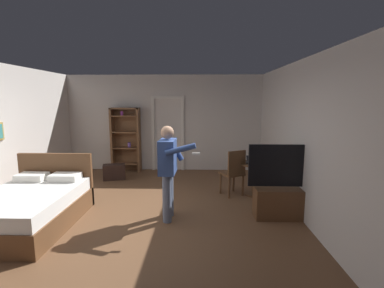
{
  "coord_description": "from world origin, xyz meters",
  "views": [
    {
      "loc": [
        1.0,
        -4.62,
        2.03
      ],
      "look_at": [
        0.87,
        0.28,
        1.25
      ],
      "focal_mm": 26.32,
      "sensor_mm": 36.0,
      "label": 1
    }
  ],
  "objects_px": {
    "person_blue_shirt": "(168,166)",
    "suitcase_dark": "(114,172)",
    "side_table": "(255,173)",
    "wooden_chair": "(234,171)",
    "laptop": "(254,161)",
    "tv_flatscreen": "(283,196)",
    "bed": "(30,207)",
    "bookshelf": "(126,137)",
    "bottle_on_table": "(263,159)"
  },
  "relations": [
    {
      "from": "side_table",
      "to": "laptop",
      "type": "xyz_separation_m",
      "value": [
        -0.03,
        -0.04,
        0.28
      ]
    },
    {
      "from": "bottle_on_table",
      "to": "wooden_chair",
      "type": "relative_size",
      "value": 0.26
    },
    {
      "from": "side_table",
      "to": "suitcase_dark",
      "type": "bearing_deg",
      "value": 161.84
    },
    {
      "from": "suitcase_dark",
      "to": "bed",
      "type": "bearing_deg",
      "value": -117.86
    },
    {
      "from": "tv_flatscreen",
      "to": "suitcase_dark",
      "type": "xyz_separation_m",
      "value": [
        -3.63,
        2.28,
        -0.2
      ]
    },
    {
      "from": "tv_flatscreen",
      "to": "wooden_chair",
      "type": "distance_m",
      "value": 1.32
    },
    {
      "from": "tv_flatscreen",
      "to": "laptop",
      "type": "distance_m",
      "value": 1.22
    },
    {
      "from": "bookshelf",
      "to": "suitcase_dark",
      "type": "bearing_deg",
      "value": -96.67
    },
    {
      "from": "bottle_on_table",
      "to": "person_blue_shirt",
      "type": "relative_size",
      "value": 0.16
    },
    {
      "from": "tv_flatscreen",
      "to": "suitcase_dark",
      "type": "bearing_deg",
      "value": 147.96
    },
    {
      "from": "side_table",
      "to": "laptop",
      "type": "relative_size",
      "value": 1.99
    },
    {
      "from": "wooden_chair",
      "to": "person_blue_shirt",
      "type": "distance_m",
      "value": 1.77
    },
    {
      "from": "bottle_on_table",
      "to": "laptop",
      "type": "bearing_deg",
      "value": 167.98
    },
    {
      "from": "bed",
      "to": "laptop",
      "type": "bearing_deg",
      "value": 21.3
    },
    {
      "from": "laptop",
      "to": "person_blue_shirt",
      "type": "relative_size",
      "value": 0.22
    },
    {
      "from": "side_table",
      "to": "bottle_on_table",
      "type": "relative_size",
      "value": 2.71
    },
    {
      "from": "tv_flatscreen",
      "to": "person_blue_shirt",
      "type": "height_order",
      "value": "person_blue_shirt"
    },
    {
      "from": "laptop",
      "to": "suitcase_dark",
      "type": "distance_m",
      "value": 3.57
    },
    {
      "from": "bed",
      "to": "side_table",
      "type": "xyz_separation_m",
      "value": [
        3.94,
        1.56,
        0.17
      ]
    },
    {
      "from": "wooden_chair",
      "to": "person_blue_shirt",
      "type": "bearing_deg",
      "value": -136.36
    },
    {
      "from": "bookshelf",
      "to": "laptop",
      "type": "height_order",
      "value": "bookshelf"
    },
    {
      "from": "bookshelf",
      "to": "wooden_chair",
      "type": "xyz_separation_m",
      "value": [
        2.81,
        -2.06,
        -0.42
      ]
    },
    {
      "from": "side_table",
      "to": "person_blue_shirt",
      "type": "distance_m",
      "value": 2.17
    },
    {
      "from": "bookshelf",
      "to": "person_blue_shirt",
      "type": "xyz_separation_m",
      "value": [
        1.56,
        -3.25,
        -0.04
      ]
    },
    {
      "from": "suitcase_dark",
      "to": "side_table",
      "type": "bearing_deg",
      "value": -33.92
    },
    {
      "from": "bottle_on_table",
      "to": "wooden_chair",
      "type": "distance_m",
      "value": 0.65
    },
    {
      "from": "bookshelf",
      "to": "tv_flatscreen",
      "type": "relative_size",
      "value": 1.4
    },
    {
      "from": "laptop",
      "to": "wooden_chair",
      "type": "height_order",
      "value": "wooden_chair"
    },
    {
      "from": "laptop",
      "to": "bottle_on_table",
      "type": "xyz_separation_m",
      "value": [
        0.17,
        -0.04,
        0.06
      ]
    },
    {
      "from": "side_table",
      "to": "bookshelf",
      "type": "bearing_deg",
      "value": 148.75
    },
    {
      "from": "tv_flatscreen",
      "to": "laptop",
      "type": "relative_size",
      "value": 3.66
    },
    {
      "from": "side_table",
      "to": "bottle_on_table",
      "type": "xyz_separation_m",
      "value": [
        0.14,
        -0.08,
        0.33
      ]
    },
    {
      "from": "tv_flatscreen",
      "to": "bottle_on_table",
      "type": "bearing_deg",
      "value": 96.88
    },
    {
      "from": "person_blue_shirt",
      "to": "suitcase_dark",
      "type": "relative_size",
      "value": 2.93
    },
    {
      "from": "tv_flatscreen",
      "to": "bed",
      "type": "bearing_deg",
      "value": -174.68
    },
    {
      "from": "bookshelf",
      "to": "wooden_chair",
      "type": "distance_m",
      "value": 3.51
    },
    {
      "from": "side_table",
      "to": "suitcase_dark",
      "type": "height_order",
      "value": "side_table"
    },
    {
      "from": "laptop",
      "to": "person_blue_shirt",
      "type": "xyz_separation_m",
      "value": [
        -1.66,
        -1.23,
        0.18
      ]
    },
    {
      "from": "side_table",
      "to": "person_blue_shirt",
      "type": "xyz_separation_m",
      "value": [
        -1.7,
        -1.27,
        0.46
      ]
    },
    {
      "from": "wooden_chair",
      "to": "suitcase_dark",
      "type": "xyz_separation_m",
      "value": [
        -2.91,
        1.18,
        -0.35
      ]
    },
    {
      "from": "laptop",
      "to": "person_blue_shirt",
      "type": "bearing_deg",
      "value": -143.58
    },
    {
      "from": "laptop",
      "to": "wooden_chair",
      "type": "bearing_deg",
      "value": -174.81
    },
    {
      "from": "bottle_on_table",
      "to": "bed",
      "type": "bearing_deg",
      "value": -159.99
    },
    {
      "from": "person_blue_shirt",
      "to": "side_table",
      "type": "bearing_deg",
      "value": 36.81
    },
    {
      "from": "person_blue_shirt",
      "to": "bookshelf",
      "type": "bearing_deg",
      "value": 115.69
    },
    {
      "from": "bed",
      "to": "wooden_chair",
      "type": "relative_size",
      "value": 2.02
    },
    {
      "from": "person_blue_shirt",
      "to": "suitcase_dark",
      "type": "height_order",
      "value": "person_blue_shirt"
    },
    {
      "from": "bookshelf",
      "to": "wooden_chair",
      "type": "relative_size",
      "value": 1.82
    },
    {
      "from": "person_blue_shirt",
      "to": "tv_flatscreen",
      "type": "bearing_deg",
      "value": 2.87
    },
    {
      "from": "wooden_chair",
      "to": "person_blue_shirt",
      "type": "height_order",
      "value": "person_blue_shirt"
    }
  ]
}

